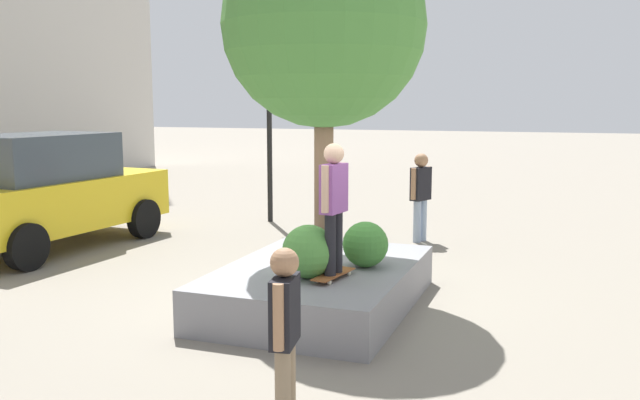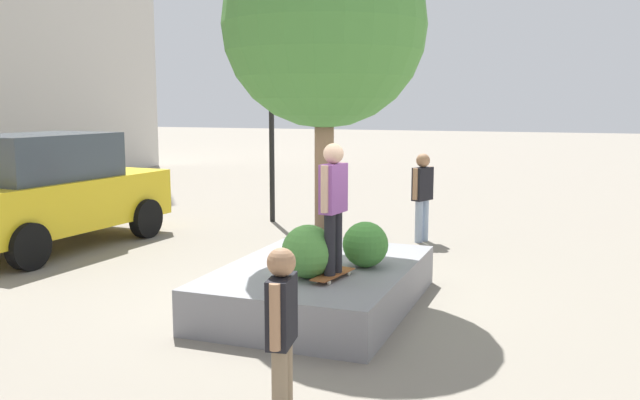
{
  "view_description": "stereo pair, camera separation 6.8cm",
  "coord_description": "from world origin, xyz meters",
  "px_view_note": "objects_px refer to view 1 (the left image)",
  "views": [
    {
      "loc": [
        -8.53,
        -3.35,
        2.77
      ],
      "look_at": [
        -0.13,
        -0.28,
        1.48
      ],
      "focal_mm": 37.78,
      "sensor_mm": 36.0,
      "label": 1
    },
    {
      "loc": [
        -8.51,
        -3.41,
        2.77
      ],
      "look_at": [
        -0.13,
        -0.28,
        1.48
      ],
      "focal_mm": 37.78,
      "sensor_mm": 36.0,
      "label": 2
    }
  ],
  "objects_px": {
    "plaza_tree": "(324,26)",
    "bystander_watching": "(285,326)",
    "taxi_cab": "(47,191)",
    "passerby_with_bag": "(324,193)",
    "skateboarder": "(334,199)",
    "traffic_light_corner": "(269,89)",
    "skateboard": "(334,275)",
    "planter_ledge": "(320,286)",
    "pedestrian_crossing": "(421,191)"
  },
  "relations": [
    {
      "from": "bystander_watching",
      "to": "traffic_light_corner",
      "type": "bearing_deg",
      "value": 25.08
    },
    {
      "from": "skateboard",
      "to": "passerby_with_bag",
      "type": "relative_size",
      "value": 0.47
    },
    {
      "from": "pedestrian_crossing",
      "to": "passerby_with_bag",
      "type": "height_order",
      "value": "pedestrian_crossing"
    },
    {
      "from": "traffic_light_corner",
      "to": "passerby_with_bag",
      "type": "height_order",
      "value": "traffic_light_corner"
    },
    {
      "from": "traffic_light_corner",
      "to": "pedestrian_crossing",
      "type": "relative_size",
      "value": 2.55
    },
    {
      "from": "plaza_tree",
      "to": "skateboard",
      "type": "xyz_separation_m",
      "value": [
        -1.38,
        -0.63,
        -3.21
      ]
    },
    {
      "from": "bystander_watching",
      "to": "skateboarder",
      "type": "bearing_deg",
      "value": 10.58
    },
    {
      "from": "traffic_light_corner",
      "to": "skateboarder",
      "type": "bearing_deg",
      "value": -149.59
    },
    {
      "from": "skateboarder",
      "to": "traffic_light_corner",
      "type": "height_order",
      "value": "traffic_light_corner"
    },
    {
      "from": "traffic_light_corner",
      "to": "passerby_with_bag",
      "type": "bearing_deg",
      "value": -132.99
    },
    {
      "from": "plaza_tree",
      "to": "skateboard",
      "type": "distance_m",
      "value": 3.55
    },
    {
      "from": "plaza_tree",
      "to": "taxi_cab",
      "type": "xyz_separation_m",
      "value": [
        0.96,
        5.95,
        -2.73
      ]
    },
    {
      "from": "plaza_tree",
      "to": "skateboarder",
      "type": "bearing_deg",
      "value": -155.55
    },
    {
      "from": "skateboard",
      "to": "taxi_cab",
      "type": "bearing_deg",
      "value": 70.4
    },
    {
      "from": "pedestrian_crossing",
      "to": "passerby_with_bag",
      "type": "relative_size",
      "value": 1.01
    },
    {
      "from": "planter_ledge",
      "to": "plaza_tree",
      "type": "distance_m",
      "value": 3.64
    },
    {
      "from": "bystander_watching",
      "to": "plaza_tree",
      "type": "bearing_deg",
      "value": 15.44
    },
    {
      "from": "skateboard",
      "to": "traffic_light_corner",
      "type": "bearing_deg",
      "value": 30.41
    },
    {
      "from": "pedestrian_crossing",
      "to": "plaza_tree",
      "type": "bearing_deg",
      "value": 171.59
    },
    {
      "from": "bystander_watching",
      "to": "passerby_with_bag",
      "type": "bearing_deg",
      "value": 17.33
    },
    {
      "from": "planter_ledge",
      "to": "bystander_watching",
      "type": "height_order",
      "value": "bystander_watching"
    },
    {
      "from": "plaza_tree",
      "to": "passerby_with_bag",
      "type": "xyz_separation_m",
      "value": [
        3.24,
        1.16,
        -2.82
      ]
    },
    {
      "from": "plaza_tree",
      "to": "taxi_cab",
      "type": "distance_m",
      "value": 6.61
    },
    {
      "from": "passerby_with_bag",
      "to": "bystander_watching",
      "type": "xyz_separation_m",
      "value": [
        -7.39,
        -2.31,
        -0.11
      ]
    },
    {
      "from": "skateboard",
      "to": "taxi_cab",
      "type": "relative_size",
      "value": 0.17
    },
    {
      "from": "traffic_light_corner",
      "to": "bystander_watching",
      "type": "bearing_deg",
      "value": -154.92
    },
    {
      "from": "plaza_tree",
      "to": "passerby_with_bag",
      "type": "height_order",
      "value": "plaza_tree"
    },
    {
      "from": "plaza_tree",
      "to": "skateboard",
      "type": "relative_size",
      "value": 5.74
    },
    {
      "from": "planter_ledge",
      "to": "traffic_light_corner",
      "type": "height_order",
      "value": "traffic_light_corner"
    },
    {
      "from": "pedestrian_crossing",
      "to": "bystander_watching",
      "type": "distance_m",
      "value": 8.23
    },
    {
      "from": "passerby_with_bag",
      "to": "skateboard",
      "type": "bearing_deg",
      "value": -158.85
    },
    {
      "from": "skateboarder",
      "to": "bystander_watching",
      "type": "bearing_deg",
      "value": -169.42
    },
    {
      "from": "taxi_cab",
      "to": "traffic_light_corner",
      "type": "relative_size",
      "value": 1.07
    },
    {
      "from": "skateboard",
      "to": "pedestrian_crossing",
      "type": "bearing_deg",
      "value": 0.3
    },
    {
      "from": "pedestrian_crossing",
      "to": "bystander_watching",
      "type": "relative_size",
      "value": 1.13
    },
    {
      "from": "plaza_tree",
      "to": "pedestrian_crossing",
      "type": "xyz_separation_m",
      "value": [
        4.06,
        -0.6,
        -2.81
      ]
    },
    {
      "from": "skateboarder",
      "to": "pedestrian_crossing",
      "type": "relative_size",
      "value": 0.92
    },
    {
      "from": "plaza_tree",
      "to": "traffic_light_corner",
      "type": "xyz_separation_m",
      "value": [
        5.15,
        3.2,
        -0.75
      ]
    },
    {
      "from": "taxi_cab",
      "to": "bystander_watching",
      "type": "distance_m",
      "value": 8.74
    },
    {
      "from": "plaza_tree",
      "to": "bystander_watching",
      "type": "height_order",
      "value": "plaza_tree"
    },
    {
      "from": "skateboard",
      "to": "pedestrian_crossing",
      "type": "distance_m",
      "value": 5.46
    },
    {
      "from": "skateboarder",
      "to": "plaza_tree",
      "type": "bearing_deg",
      "value": 24.45
    },
    {
      "from": "skateboarder",
      "to": "taxi_cab",
      "type": "relative_size",
      "value": 0.34
    },
    {
      "from": "skateboard",
      "to": "passerby_with_bag",
      "type": "height_order",
      "value": "passerby_with_bag"
    },
    {
      "from": "plaza_tree",
      "to": "bystander_watching",
      "type": "distance_m",
      "value": 5.2
    },
    {
      "from": "skateboard",
      "to": "skateboarder",
      "type": "bearing_deg",
      "value": 135.0
    },
    {
      "from": "passerby_with_bag",
      "to": "traffic_light_corner",
      "type": "bearing_deg",
      "value": 47.01
    },
    {
      "from": "planter_ledge",
      "to": "taxi_cab",
      "type": "xyz_separation_m",
      "value": [
        1.71,
        6.16,
        0.83
      ]
    },
    {
      "from": "skateboarder",
      "to": "planter_ledge",
      "type": "bearing_deg",
      "value": 33.25
    },
    {
      "from": "planter_ledge",
      "to": "passerby_with_bag",
      "type": "distance_m",
      "value": 4.29
    }
  ]
}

